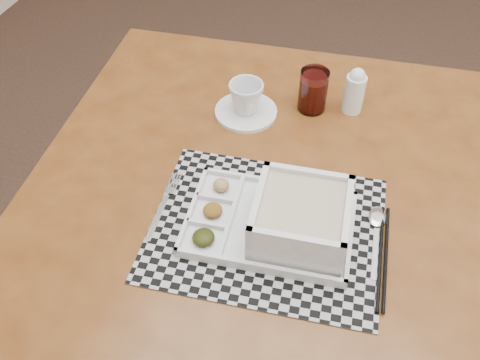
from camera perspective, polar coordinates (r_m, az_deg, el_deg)
name	(u,v)px	position (r m, az deg, el deg)	size (l,w,h in m)	color
floor	(429,242)	(2.12, 19.51, -6.23)	(5.00, 5.00, 0.00)	#312018
dining_table	(272,208)	(1.19, 3.41, -2.95)	(1.12, 1.12, 0.77)	#4B230D
placemat	(266,228)	(1.05, 2.83, -5.17)	(0.45, 0.36, 0.00)	#97989E
serving_tray	(291,221)	(1.01, 5.44, -4.36)	(0.34, 0.25, 0.10)	silver
fork	(164,204)	(1.10, -8.06, -2.54)	(0.03, 0.19, 0.00)	silver
spoon	(377,222)	(1.09, 14.42, -4.34)	(0.04, 0.18, 0.01)	silver
chopsticks	(383,256)	(1.04, 15.01, -7.87)	(0.04, 0.24, 0.01)	black
saucer	(246,112)	(1.29, 0.64, 7.28)	(0.15, 0.15, 0.01)	silver
cup	(246,97)	(1.27, 0.65, 8.79)	(0.08, 0.08, 0.08)	silver
juice_glass	(313,92)	(1.29, 7.79, 9.30)	(0.07, 0.07, 0.11)	white
creamer_bottle	(355,91)	(1.30, 12.13, 9.28)	(0.05, 0.05, 0.12)	silver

